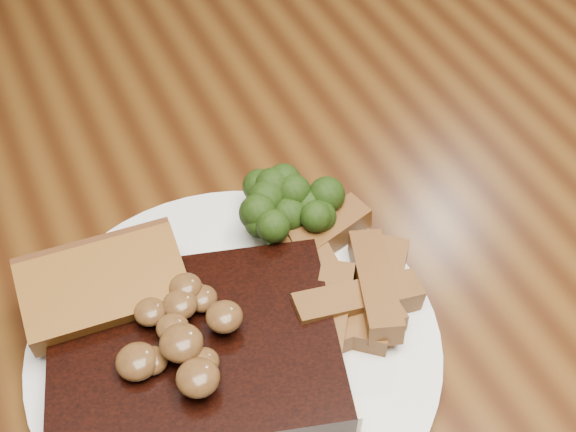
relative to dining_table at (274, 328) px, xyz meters
name	(u,v)px	position (x,y,z in m)	size (l,w,h in m)	color
dining_table	(274,328)	(0.00, 0.00, 0.00)	(1.60, 0.90, 0.75)	#4A2B0E
chair_far	(58,80)	(-0.05, 0.64, -0.20)	(0.51, 0.51, 0.84)	black
plate	(235,351)	(-0.06, -0.06, 0.10)	(0.26, 0.26, 0.01)	white
steak	(195,352)	(-0.08, -0.07, 0.12)	(0.17, 0.13, 0.03)	black
mushroom_pile	(179,332)	(-0.09, -0.07, 0.14)	(0.07, 0.07, 0.03)	brown
garlic_bread	(110,306)	(-0.12, -0.01, 0.12)	(0.10, 0.05, 0.02)	brown
potato_wedges	(331,287)	(0.02, -0.06, 0.12)	(0.11, 0.11, 0.02)	brown
broccoli_cluster	(282,206)	(0.01, 0.01, 0.12)	(0.07, 0.07, 0.04)	#1E350C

